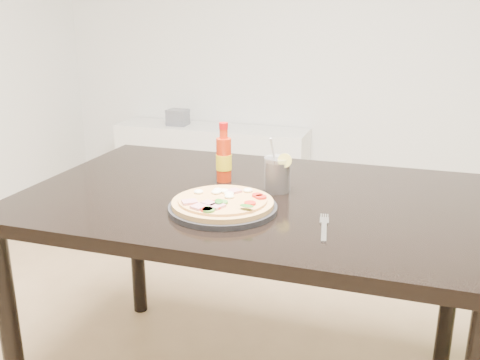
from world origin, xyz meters
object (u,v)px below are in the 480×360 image
(dining_table, at_px, (252,219))
(fork, at_px, (324,226))
(hot_sauce_bottle, at_px, (224,158))
(cola_cup, at_px, (277,175))
(media_console, at_px, (212,160))
(plate, at_px, (223,208))
(pizza, at_px, (223,202))

(dining_table, distance_m, fork, 0.34)
(dining_table, relative_size, hot_sauce_bottle, 7.11)
(cola_cup, distance_m, media_console, 2.29)
(plate, distance_m, fork, 0.29)
(plate, distance_m, media_console, 2.43)
(dining_table, height_order, media_console, dining_table)
(pizza, bearing_deg, cola_cup, 65.02)
(pizza, bearing_deg, media_console, 111.96)
(dining_table, height_order, cola_cup, cola_cup)
(pizza, height_order, media_console, pizza)
(plate, relative_size, cola_cup, 1.78)
(fork, relative_size, media_console, 0.13)
(hot_sauce_bottle, xyz_separation_m, fork, (0.38, -0.30, -0.07))
(hot_sauce_bottle, bearing_deg, plate, -70.98)
(plate, xyz_separation_m, hot_sauce_bottle, (-0.09, 0.27, 0.07))
(dining_table, height_order, fork, fork)
(hot_sauce_bottle, height_order, media_console, hot_sauce_bottle)
(fork, bearing_deg, pizza, 165.00)
(pizza, distance_m, cola_cup, 0.24)
(plate, xyz_separation_m, cola_cup, (0.10, 0.22, 0.04))
(pizza, height_order, hot_sauce_bottle, hot_sauce_bottle)
(fork, distance_m, media_console, 2.58)
(plate, relative_size, fork, 1.64)
(dining_table, bearing_deg, media_console, 114.43)
(hot_sauce_bottle, relative_size, cola_cup, 1.14)
(media_console, bearing_deg, pizza, -68.04)
(plate, xyz_separation_m, media_console, (-0.89, 2.21, -0.51))
(dining_table, height_order, plate, plate)
(pizza, height_order, cola_cup, cola_cup)
(hot_sauce_bottle, height_order, cola_cup, hot_sauce_bottle)
(hot_sauce_bottle, distance_m, fork, 0.49)
(hot_sauce_bottle, bearing_deg, cola_cup, -13.84)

